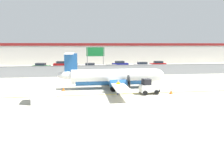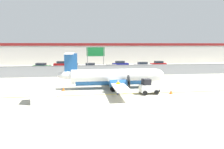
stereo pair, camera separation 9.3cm
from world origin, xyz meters
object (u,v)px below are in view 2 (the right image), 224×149
Objects in this scene: parked_car_1 at (62,64)px; parked_car_0 at (42,66)px; traffic_cone_near_left at (171,91)px; cargo_container at (44,92)px; traffic_cone_near_right at (63,88)px; parked_car_2 at (72,67)px; parked_car_7 at (158,64)px; ground_crew_worker at (118,87)px; commuter_airplane at (115,77)px; parked_car_5 at (120,64)px; parked_car_6 at (143,65)px; baggage_tug at (148,87)px; traffic_cone_far_left at (124,86)px; parked_car_3 at (91,66)px; parked_car_4 at (111,68)px; highway_sign at (96,54)px.

parked_car_0 is at bearing -124.20° from parked_car_1.
parked_car_0 is (-20.21, 28.52, 0.58)m from traffic_cone_near_left.
traffic_cone_near_right is (1.53, 5.76, -0.79)m from cargo_container.
cargo_container is at bearing -104.90° from traffic_cone_near_right.
parked_car_2 is 1.02× the size of parked_car_7.
parked_car_0 is at bearing -6.67° from parked_car_2.
parked_car_2 is at bearing 178.70° from ground_crew_worker.
traffic_cone_near_right is at bearing -175.34° from commuter_airplane.
ground_crew_worker is 0.39× the size of parked_car_2.
parked_car_5 is 1.02× the size of parked_car_6.
baggage_tug is 0.56× the size of parked_car_2.
cargo_container is 0.58× the size of parked_car_0.
traffic_cone_near_right is 0.15× the size of parked_car_2.
traffic_cone_far_left is at bearing 27.94° from cargo_container.
baggage_tug is at bearing -75.23° from parked_car_3.
ground_crew_worker is 26.83m from parked_car_2.
parked_car_4 is 1.00× the size of parked_car_6.
parked_car_0 and parked_car_4 have the same top height.
parked_car_6 is at bearing -166.58° from parked_car_2.
baggage_tug reaches higher than parked_car_6.
commuter_airplane is at bearing 32.81° from cargo_container.
parked_car_7 is at bearing 22.63° from parked_car_6.
traffic_cone_far_left is (9.69, 5.99, -0.79)m from cargo_container.
highway_sign is at bearing 169.49° from ground_crew_worker.
parked_car_1 is at bearing 88.07° from cargo_container.
parked_car_0 is 11.70m from parked_car_3.
commuter_airplane is 3.70× the size of parked_car_1.
traffic_cone_near_left is 0.15× the size of parked_car_0.
parked_car_2 is 9.79m from highway_sign.
traffic_cone_near_left is 29.62m from parked_car_2.
parked_car_2 and parked_car_3 have the same top height.
cargo_container is at bearing -120.43° from parked_car_5.
parked_car_7 is at bearing 34.54° from highway_sign.
traffic_cone_near_left is 0.12× the size of highway_sign.
parked_car_7 is at bearing 49.73° from cargo_container.
ground_crew_worker is 34.30m from parked_car_7.
parked_car_6 is at bearing 5.48° from parked_car_0.
parked_car_0 and parked_car_7 have the same top height.
ground_crew_worker is 0.31× the size of highway_sign.
traffic_cone_far_left is 0.15× the size of parked_car_6.
highway_sign is at bearing 37.77° from parked_car_7.
traffic_cone_far_left is at bearing 64.67° from parked_car_7.
baggage_tug is at bearing -109.08° from parked_car_6.
cargo_container is 3.95× the size of traffic_cone_far_left.
parked_car_3 and parked_car_4 have the same top height.
parked_car_6 is at bearing 68.25° from traffic_cone_far_left.
highway_sign is (-12.62, -9.58, 3.24)m from parked_car_6.
cargo_container is at bearing -99.55° from parked_car_3.
parked_car_4 is at bearing 39.66° from highway_sign.
highway_sign reaches higher than parked_car_1.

